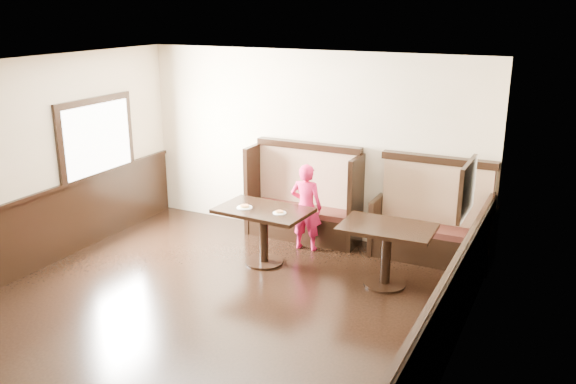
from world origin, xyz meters
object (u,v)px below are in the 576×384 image
Objects in this scene: booth_main at (305,204)px; child at (306,207)px; booth_neighbor at (432,226)px; table_main at (264,222)px; table_neighbor at (387,241)px.

booth_main reaches higher than child.
booth_neighbor is 1.78m from child.
booth_neighbor reaches higher than child.
booth_main is 1.06× the size of booth_neighbor.
table_main is 1.00× the size of child.
child is at bearing 70.53° from table_main.
table_main is (-2.02, -1.17, 0.13)m from booth_neighbor.
booth_main reaches higher than table_neighbor.
table_main is 1.10× the size of table_neighbor.
table_main is at bearing -179.05° from table_neighbor.
booth_main reaches higher than table_main.
table_main is (-0.07, -1.17, 0.08)m from booth_main.
child is at bearing 153.65° from table_neighbor.
child reaches higher than table_main.
booth_neighbor is 1.29× the size of table_main.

